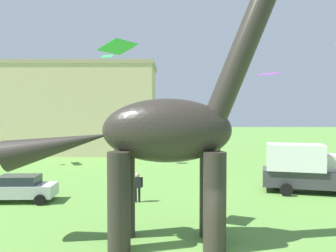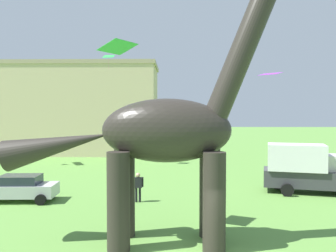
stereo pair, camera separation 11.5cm
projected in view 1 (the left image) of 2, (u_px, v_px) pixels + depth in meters
The scene contains 8 objects.
dinosaur_sculpture at pixel (165, 131), 14.12m from camera, with size 12.05×2.55×12.59m.
parked_sedan_left at pixel (19, 188), 20.96m from camera, with size 4.27×2.03×1.55m.
parked_box_truck at pixel (305, 168), 23.28m from camera, with size 5.95×3.45×3.20m.
person_watching_child at pixel (137, 184), 20.78m from camera, with size 0.65×0.29×1.73m.
kite_apex at pixel (107, 56), 34.45m from camera, with size 1.20×0.92×1.44m.
kite_near_high at pixel (118, 47), 15.42m from camera, with size 1.75×1.89×0.40m.
kite_high_left at pixel (269, 74), 30.26m from camera, with size 2.19×2.15×0.29m.
background_building_block at pixel (80, 109), 46.27m from camera, with size 19.69×9.57×11.55m.
Camera 1 is at (-0.93, -11.39, 5.26)m, focal length 37.85 mm.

